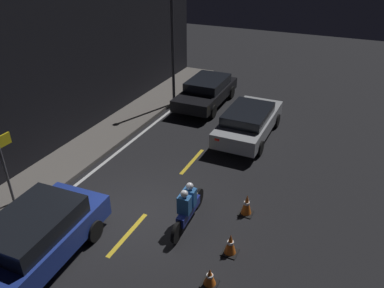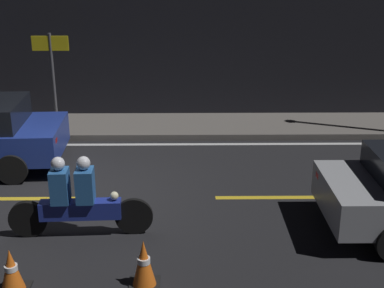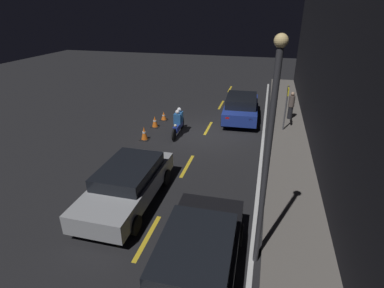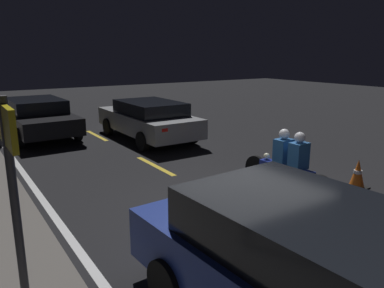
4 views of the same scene
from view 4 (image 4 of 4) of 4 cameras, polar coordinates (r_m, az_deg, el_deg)
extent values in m
plane|color=black|center=(7.27, 7.63, -10.07)|extent=(56.00, 56.00, 0.00)
cube|color=gold|center=(6.63, 13.44, -12.78)|extent=(2.00, 0.14, 0.01)
cube|color=gold|center=(10.00, -5.64, -3.32)|extent=(2.00, 0.14, 0.01)
cube|color=gold|center=(14.02, -14.32, 1.25)|extent=(2.00, 0.14, 0.01)
cube|color=silver|center=(5.93, -16.14, -16.30)|extent=(25.20, 0.14, 0.01)
cube|color=black|center=(3.97, 17.28, -12.20)|extent=(2.57, 1.82, 0.51)
cube|color=red|center=(5.80, 4.59, -7.72)|extent=(0.07, 0.20, 0.10)
cube|color=red|center=(5.14, -6.03, -10.66)|extent=(0.07, 0.20, 0.10)
cylinder|color=black|center=(5.68, 12.60, -13.95)|extent=(0.63, 0.21, 0.63)
cylinder|color=black|center=(4.62, -3.84, -20.63)|extent=(0.63, 0.21, 0.63)
cube|color=#9EA0A5|center=(13.04, -6.80, 3.40)|extent=(4.57, 1.85, 0.62)
cube|color=black|center=(12.76, -6.40, 5.54)|extent=(2.51, 1.66, 0.42)
cube|color=red|center=(10.78, -4.23, 2.14)|extent=(0.06, 0.20, 0.10)
cube|color=red|center=(11.40, 1.03, 2.81)|extent=(0.06, 0.20, 0.10)
cylinder|color=black|center=(14.01, -12.69, 2.60)|extent=(0.61, 0.18, 0.61)
cylinder|color=black|center=(14.74, -6.13, 3.39)|extent=(0.61, 0.18, 0.61)
cylinder|color=black|center=(11.47, -7.57, 0.40)|extent=(0.61, 0.18, 0.61)
cylinder|color=black|center=(12.34, -0.03, 1.46)|extent=(0.61, 0.18, 0.61)
cube|color=black|center=(14.42, -22.35, 3.40)|extent=(4.57, 1.97, 0.56)
cube|color=black|center=(14.57, -22.72, 5.48)|extent=(2.52, 1.74, 0.46)
cube|color=red|center=(16.69, -22.04, 5.18)|extent=(0.06, 0.20, 0.10)
cube|color=red|center=(16.47, -26.19, 4.68)|extent=(0.06, 0.20, 0.10)
cylinder|color=black|center=(13.36, -17.06, 1.87)|extent=(0.65, 0.19, 0.64)
cylinder|color=black|center=(12.94, -24.83, 0.83)|extent=(0.65, 0.19, 0.64)
cylinder|color=black|center=(16.02, -20.16, 3.51)|extent=(0.65, 0.19, 0.64)
cylinder|color=black|center=(15.68, -26.67, 2.69)|extent=(0.65, 0.19, 0.64)
cylinder|color=black|center=(8.77, 9.74, -3.79)|extent=(0.63, 0.11, 0.63)
cylinder|color=black|center=(7.74, 18.93, -6.74)|extent=(0.63, 0.13, 0.63)
cube|color=navy|center=(8.18, 14.10, -4.19)|extent=(1.33, 0.30, 0.30)
sphere|color=#F2EABF|center=(8.46, 11.31, -1.81)|extent=(0.14, 0.14, 0.14)
cube|color=#265999|center=(8.12, 13.73, -1.17)|extent=(0.30, 0.37, 0.55)
sphere|color=silver|center=(8.03, 13.88, 1.49)|extent=(0.22, 0.22, 0.22)
cube|color=#265999|center=(7.88, 15.94, -1.76)|extent=(0.30, 0.37, 0.55)
sphere|color=silver|center=(7.79, 16.12, 0.97)|extent=(0.22, 0.22, 0.22)
cube|color=black|center=(9.14, 23.74, -6.03)|extent=(0.42, 0.42, 0.03)
cone|color=orange|center=(9.04, 23.93, -4.08)|extent=(0.33, 0.33, 0.62)
cylinder|color=white|center=(9.03, 23.95, -3.89)|extent=(0.18, 0.18, 0.07)
cube|color=black|center=(10.07, 14.84, -3.53)|extent=(0.43, 0.43, 0.03)
cone|color=orange|center=(9.97, 14.96, -1.57)|extent=(0.33, 0.33, 0.68)
cylinder|color=white|center=(9.96, 14.97, -1.38)|extent=(0.18, 0.18, 0.08)
cylinder|color=#4C4C51|center=(3.92, -25.07, -11.07)|extent=(0.08, 0.08, 2.40)
cube|color=yellow|center=(3.64, -26.56, 2.70)|extent=(0.90, 0.05, 0.36)
camera|label=1|loc=(11.02, 79.27, 28.21)|focal=35.00mm
camera|label=2|loc=(15.40, 31.05, 17.34)|focal=50.00mm
camera|label=3|loc=(19.64, -31.10, 21.51)|focal=28.00mm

